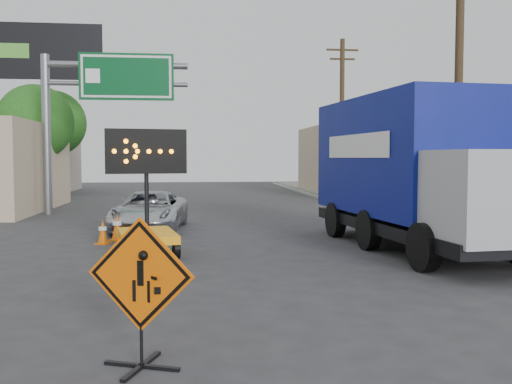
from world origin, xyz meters
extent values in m
plane|color=#2D2D30|center=(0.00, 0.00, 0.00)|extent=(100.00, 100.00, 0.00)
cube|color=gray|center=(7.20, 15.00, 0.06)|extent=(0.40, 60.00, 0.12)
cube|color=gray|center=(9.50, 15.00, 0.07)|extent=(4.00, 60.00, 0.15)
cube|color=tan|center=(13.00, 30.00, 2.30)|extent=(10.00, 14.00, 4.60)
cylinder|color=slate|center=(-6.50, 18.00, 3.40)|extent=(0.36, 0.36, 6.80)
cylinder|color=slate|center=(-3.50, 18.00, 6.40)|extent=(6.00, 0.28, 0.28)
cylinder|color=slate|center=(-3.50, 18.00, 5.60)|extent=(6.00, 0.20, 0.20)
cube|color=#05451E|center=(-3.10, 17.88, 5.90)|extent=(4.00, 0.10, 2.00)
cube|color=silver|center=(-3.10, 17.81, 5.90)|extent=(3.80, 0.01, 1.80)
cylinder|color=slate|center=(-8.50, 26.00, 4.50)|extent=(0.44, 0.44, 9.00)
cube|color=silver|center=(-8.30, 25.85, 8.30)|extent=(6.00, 0.25, 3.00)
cube|color=black|center=(-8.30, 25.70, 8.30)|extent=(6.10, 0.04, 3.10)
cylinder|color=#3F301B|center=(8.00, 10.00, 4.50)|extent=(0.26, 0.26, 9.00)
cylinder|color=#3F301B|center=(8.00, 24.00, 4.50)|extent=(0.26, 0.26, 9.00)
cube|color=#3F301B|center=(8.00, 24.00, 8.40)|extent=(1.80, 0.10, 0.10)
cube|color=#3F301B|center=(8.00, 24.00, 7.90)|extent=(1.40, 0.10, 0.10)
cylinder|color=#3F301B|center=(-8.00, 22.00, 1.62)|extent=(0.28, 0.28, 3.25)
sphere|color=#214F16|center=(-8.00, 22.00, 4.18)|extent=(3.71, 3.71, 3.71)
cylinder|color=#3F301B|center=(-9.00, 30.00, 1.79)|extent=(0.28, 0.28, 3.58)
sphere|color=#214F16|center=(-9.00, 30.00, 4.61)|extent=(4.10, 4.10, 4.10)
cube|color=black|center=(-0.96, -0.65, 0.02)|extent=(0.90, 0.40, 0.04)
cube|color=black|center=(-0.96, -0.65, 0.02)|extent=(0.40, 0.90, 0.04)
cylinder|color=black|center=(-0.96, -0.65, 0.37)|extent=(0.04, 0.04, 0.73)
cube|color=#E75C04|center=(-0.96, -0.65, 1.10)|extent=(1.25, 0.50, 1.33)
cube|color=black|center=(-0.96, -0.65, 1.10)|extent=(1.16, 0.45, 1.24)
cube|color=#FDA60E|center=(-1.48, 7.08, 0.50)|extent=(1.70, 2.41, 0.20)
cylinder|color=black|center=(-1.48, 7.08, 1.76)|extent=(0.11, 0.11, 2.42)
cube|color=black|center=(-1.48, 7.08, 2.59)|extent=(1.97, 0.47, 1.10)
imported|color=silver|center=(-1.77, 12.07, 0.65)|extent=(2.60, 4.87, 1.30)
cube|color=black|center=(5.50, 7.18, 0.64)|extent=(3.33, 8.67, 0.32)
cube|color=#081460|center=(5.50, 8.03, 2.49)|extent=(3.26, 6.78, 3.18)
cube|color=#9EA0A5|center=(5.50, 3.79, 1.64)|extent=(2.60, 2.13, 1.91)
cube|color=#E75C04|center=(-1.36, 2.67, 0.02)|extent=(0.48, 0.48, 0.03)
cone|color=#E75C04|center=(-1.36, 2.67, 0.39)|extent=(0.30, 0.30, 0.72)
cylinder|color=silver|center=(-1.36, 2.67, 0.48)|extent=(0.24, 0.24, 0.11)
cube|color=#E75C04|center=(-1.19, 4.33, 0.02)|extent=(0.50, 0.50, 0.03)
cone|color=#E75C04|center=(-1.19, 4.33, 0.39)|extent=(0.29, 0.29, 0.71)
cylinder|color=silver|center=(-1.19, 4.33, 0.47)|extent=(0.24, 0.24, 0.10)
cube|color=#E75C04|center=(-1.68, 6.29, 0.01)|extent=(0.41, 0.41, 0.03)
cone|color=#E75C04|center=(-1.68, 6.29, 0.35)|extent=(0.26, 0.26, 0.64)
cylinder|color=silver|center=(-1.68, 6.29, 0.43)|extent=(0.22, 0.22, 0.09)
cube|color=#E75C04|center=(-2.87, 9.09, 0.01)|extent=(0.47, 0.47, 0.03)
cone|color=#E75C04|center=(-2.87, 9.09, 0.36)|extent=(0.28, 0.28, 0.67)
cylinder|color=silver|center=(-2.87, 9.09, 0.44)|extent=(0.23, 0.23, 0.10)
cube|color=#E75C04|center=(-2.55, 9.79, 0.02)|extent=(0.49, 0.49, 0.03)
cone|color=#E75C04|center=(-2.55, 9.79, 0.42)|extent=(0.32, 0.32, 0.77)
cylinder|color=silver|center=(-2.55, 9.79, 0.51)|extent=(0.26, 0.26, 0.11)
camera|label=1|loc=(-0.37, -7.23, 2.44)|focal=40.00mm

